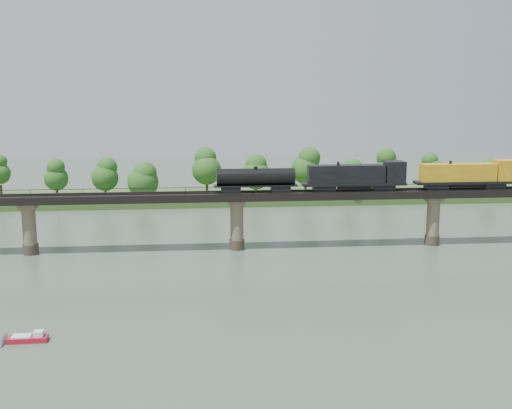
{
  "coord_description": "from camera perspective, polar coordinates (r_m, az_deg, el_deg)",
  "views": [
    {
      "loc": [
        -7.68,
        -93.67,
        32.49
      ],
      "look_at": [
        3.8,
        30.0,
        9.0
      ],
      "focal_mm": 45.0,
      "sensor_mm": 36.0,
      "label": 1
    }
  ],
  "objects": [
    {
      "name": "motorboat",
      "position": [
        88.62,
        -19.56,
        -11.12
      ],
      "size": [
        4.93,
        1.84,
        1.37
      ],
      "rotation": [
        0.0,
        0.0,
        0.02
      ],
      "color": "#A91324",
      "rests_on": "ground"
    },
    {
      "name": "freight_train",
      "position": [
        133.38,
        15.18,
        2.48
      ],
      "size": [
        83.99,
        3.27,
        5.78
      ],
      "color": "black",
      "rests_on": "bridge"
    },
    {
      "name": "far_treeline",
      "position": [
        175.79,
        -5.43,
        2.93
      ],
      "size": [
        289.06,
        17.54,
        13.6
      ],
      "color": "#382619",
      "rests_on": "far_bank"
    },
    {
      "name": "far_bank",
      "position": [
        181.62,
        -2.8,
        0.65
      ],
      "size": [
        300.0,
        24.0,
        1.6
      ],
      "primitive_type": "cube",
      "color": "#315120",
      "rests_on": "ground"
    },
    {
      "name": "ground",
      "position": [
        99.44,
        -0.59,
        -8.36
      ],
      "size": [
        400.0,
        400.0,
        0.0
      ],
      "primitive_type": "plane",
      "color": "#3B4B3C",
      "rests_on": "ground"
    },
    {
      "name": "bridge",
      "position": [
        126.82,
        -1.71,
        -1.6
      ],
      "size": [
        236.0,
        30.0,
        11.5
      ],
      "color": "#473A2D",
      "rests_on": "ground"
    },
    {
      "name": "bridge_superstructure",
      "position": [
        125.62,
        -1.72,
        1.22
      ],
      "size": [
        220.0,
        4.9,
        0.75
      ],
      "color": "black",
      "rests_on": "bridge"
    }
  ]
}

